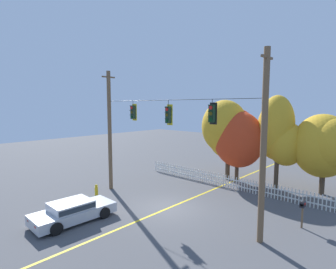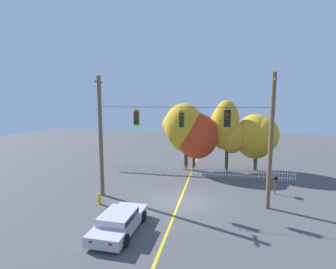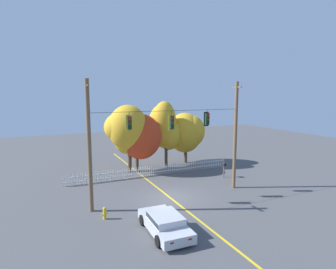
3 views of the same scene
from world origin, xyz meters
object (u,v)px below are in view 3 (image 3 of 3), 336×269
autumn_maple_mid (140,135)px  autumn_oak_far_east (164,127)px  traffic_signal_westbound_side (172,122)px  parked_car (165,223)px  roadside_mailbox (224,165)px  autumn_maple_far_west (187,132)px  fire_hydrant (105,213)px  traffic_signal_northbound_secondary (129,123)px  traffic_signal_northbound_primary (207,119)px  autumn_maple_near_fence (127,129)px

autumn_maple_mid → autumn_oak_far_east: 3.07m
traffic_signal_westbound_side → parked_car: bearing=-119.0°
roadside_mailbox → autumn_maple_far_west: bearing=94.1°
traffic_signal_westbound_side → parked_car: (-2.70, -4.87, -5.24)m
parked_car → fire_hydrant: 4.27m
autumn_maple_mid → autumn_maple_far_west: (6.06, 1.17, -0.17)m
traffic_signal_northbound_secondary → traffic_signal_northbound_primary: 6.34m
autumn_maple_mid → parked_car: size_ratio=1.35×
autumn_maple_mid → fire_hydrant: autumn_maple_mid is taller
traffic_signal_westbound_side → roadside_mailbox: size_ratio=1.03×
traffic_signal_northbound_primary → autumn_maple_mid: size_ratio=0.22×
traffic_signal_northbound_primary → roadside_mailbox: bearing=37.0°
autumn_oak_far_east → roadside_mailbox: autumn_oak_far_east is taller
autumn_oak_far_east → roadside_mailbox: bearing=-59.3°
traffic_signal_westbound_side → autumn_maple_mid: bearing=87.5°
autumn_oak_far_east → roadside_mailbox: size_ratio=4.95×
parked_car → fire_hydrant: parked_car is taller
traffic_signal_northbound_primary → autumn_maple_mid: (-2.73, 8.20, -2.15)m
traffic_signal_westbound_side → fire_hydrant: (-5.49, -1.64, -5.45)m
traffic_signal_northbound_secondary → autumn_oak_far_east: autumn_oak_far_east is taller
traffic_signal_northbound_secondary → traffic_signal_westbound_side: (3.26, 0.00, -0.10)m
traffic_signal_northbound_primary → roadside_mailbox: 6.75m
autumn_maple_mid → autumn_maple_far_west: 6.17m
autumn_oak_far_east → autumn_maple_far_west: (3.11, 0.49, -0.70)m
traffic_signal_westbound_side → autumn_maple_far_west: bearing=55.6°
traffic_signal_northbound_primary → fire_hydrant: 10.36m
traffic_signal_northbound_secondary → autumn_maple_far_west: (9.67, 9.37, -2.28)m
traffic_signal_northbound_primary → parked_car: 9.27m
autumn_oak_far_east → fire_hydrant: 14.27m
traffic_signal_northbound_secondary → parked_car: bearing=-83.4°
autumn_maple_mid → autumn_maple_far_west: size_ratio=1.04×
traffic_signal_northbound_secondary → fire_hydrant: traffic_signal_northbound_secondary is taller
traffic_signal_northbound_primary → autumn_maple_far_west: bearing=70.4°
traffic_signal_northbound_primary → roadside_mailbox: size_ratio=0.90×
traffic_signal_westbound_side → parked_car: size_ratio=0.33×
autumn_maple_near_fence → parked_car: 13.80m
traffic_signal_northbound_secondary → autumn_maple_mid: 9.21m
traffic_signal_westbound_side → traffic_signal_northbound_primary: same height
autumn_maple_mid → roadside_mailbox: (6.52, -5.34, -2.65)m
autumn_maple_near_fence → fire_hydrant: size_ratio=8.59×
traffic_signal_westbound_side → autumn_maple_far_west: size_ratio=0.26×
autumn_maple_mid → traffic_signal_northbound_secondary: bearing=-113.8°
autumn_oak_far_east → parked_car: size_ratio=1.60×
parked_car → roadside_mailbox: roadside_mailbox is taller
fire_hydrant → roadside_mailbox: size_ratio=0.55×
traffic_signal_westbound_side → traffic_signal_northbound_primary: 3.08m
autumn_maple_mid → parked_car: 13.81m
autumn_maple_far_west → fire_hydrant: size_ratio=7.26×
traffic_signal_northbound_secondary → autumn_maple_mid: (3.61, 8.20, -2.11)m
autumn_maple_near_fence → autumn_maple_mid: 1.53m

